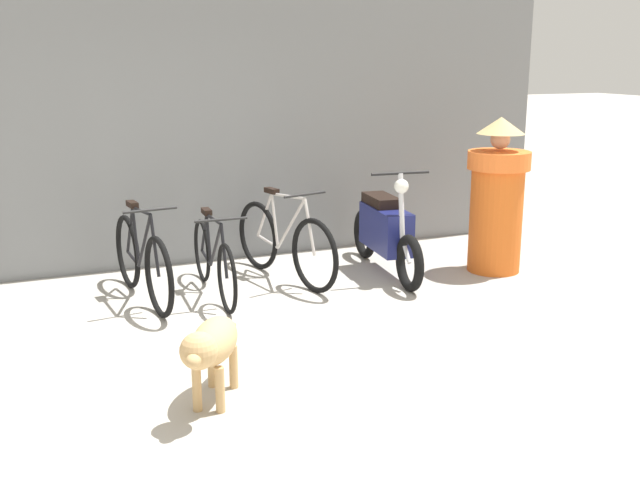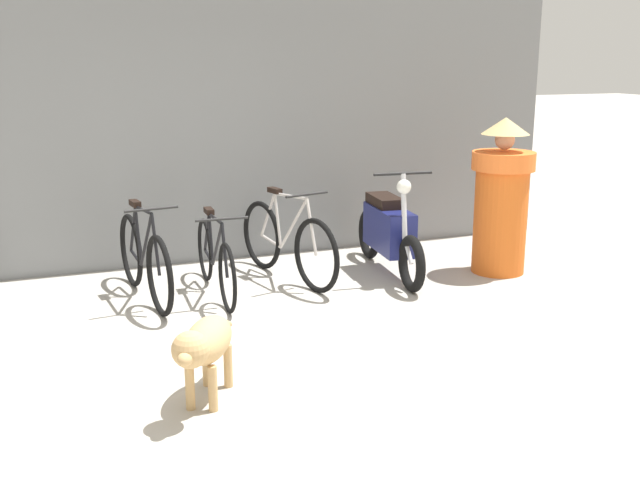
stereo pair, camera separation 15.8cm
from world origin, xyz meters
The scene contains 8 objects.
ground_plane centered at (0.00, 0.00, 0.00)m, with size 60.00×60.00×0.00m, color #ADA89E.
shop_wall_back centered at (0.00, 3.24, 1.68)m, with size 8.48×0.20×3.35m.
bicycle_0 centered at (-0.69, 2.06, 0.37)m, with size 0.46×1.65×0.91m.
bicycle_1 centered at (-0.06, 1.96, 0.34)m, with size 0.46×1.62×0.80m.
bicycle_2 centered at (0.71, 2.19, 0.37)m, with size 0.54×1.66×0.92m.
motorcycle centered at (1.73, 2.02, 0.43)m, with size 0.58×1.78×1.09m.
stray_dog centered at (-0.63, -0.19, 0.40)m, with size 0.60×0.92×0.59m.
person_in_robes centered at (2.80, 1.67, 0.78)m, with size 0.71×0.71×1.57m.
Camera 1 is at (-1.68, -4.49, 2.16)m, focal length 42.00 mm.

